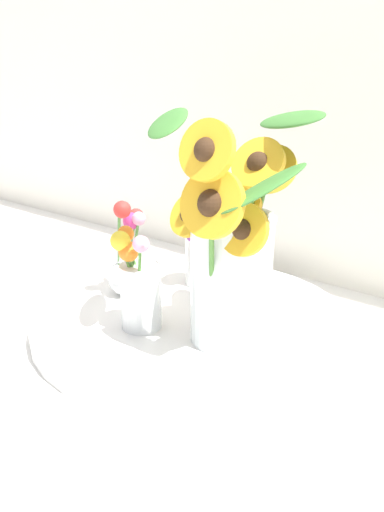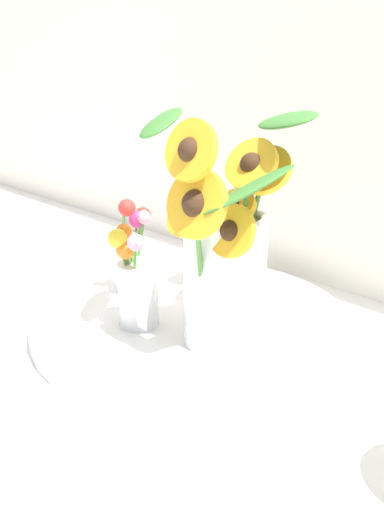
{
  "view_description": "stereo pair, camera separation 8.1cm",
  "coord_description": "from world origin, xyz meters",
  "px_view_note": "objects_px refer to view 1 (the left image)",
  "views": [
    {
      "loc": [
        0.5,
        -0.56,
        0.39
      ],
      "look_at": [
        0.01,
        0.03,
        0.12
      ],
      "focal_mm": 35.0,
      "sensor_mm": 36.0,
      "label": 1
    },
    {
      "loc": [
        0.56,
        -0.5,
        0.39
      ],
      "look_at": [
        0.01,
        0.03,
        0.12
      ],
      "focal_mm": 35.0,
      "sensor_mm": 36.0,
      "label": 2
    }
  ],
  "objects_px": {
    "serving_tray": "(192,318)",
    "vase_small_back": "(200,249)",
    "mason_jar_sunflowers": "(231,255)",
    "vase_small_center": "(139,287)",
    "vase_bulb_right": "(126,260)"
  },
  "relations": [
    {
      "from": "serving_tray",
      "to": "vase_small_center",
      "type": "height_order",
      "value": "vase_small_center"
    },
    {
      "from": "vase_small_center",
      "to": "serving_tray",
      "type": "bearing_deg",
      "value": 72.54
    },
    {
      "from": "serving_tray",
      "to": "mason_jar_sunflowers",
      "type": "xyz_separation_m",
      "value": [
        0.11,
        -0.04,
        0.15
      ]
    },
    {
      "from": "mason_jar_sunflowers",
      "to": "vase_small_back",
      "type": "xyz_separation_m",
      "value": [
        -0.17,
        0.15,
        -0.06
      ]
    },
    {
      "from": "mason_jar_sunflowers",
      "to": "vase_small_back",
      "type": "bearing_deg",
      "value": 139.88
    },
    {
      "from": "serving_tray",
      "to": "mason_jar_sunflowers",
      "type": "height_order",
      "value": "mason_jar_sunflowers"
    },
    {
      "from": "vase_bulb_right",
      "to": "vase_small_back",
      "type": "relative_size",
      "value": 1.18
    },
    {
      "from": "mason_jar_sunflowers",
      "to": "vase_bulb_right",
      "type": "xyz_separation_m",
      "value": [
        -0.25,
        0.03,
        -0.07
      ]
    },
    {
      "from": "serving_tray",
      "to": "vase_small_back",
      "type": "distance_m",
      "value": 0.15
    },
    {
      "from": "vase_small_center",
      "to": "vase_small_back",
      "type": "bearing_deg",
      "value": 100.66
    },
    {
      "from": "vase_small_center",
      "to": "vase_small_back",
      "type": "relative_size",
      "value": 1.08
    },
    {
      "from": "mason_jar_sunflowers",
      "to": "vase_small_center",
      "type": "xyz_separation_m",
      "value": [
        -0.13,
        -0.05,
        -0.07
      ]
    },
    {
      "from": "vase_small_center",
      "to": "vase_bulb_right",
      "type": "relative_size",
      "value": 0.91
    },
    {
      "from": "serving_tray",
      "to": "vase_small_back",
      "type": "bearing_deg",
      "value": 122.59
    },
    {
      "from": "serving_tray",
      "to": "vase_bulb_right",
      "type": "relative_size",
      "value": 2.94
    }
  ]
}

